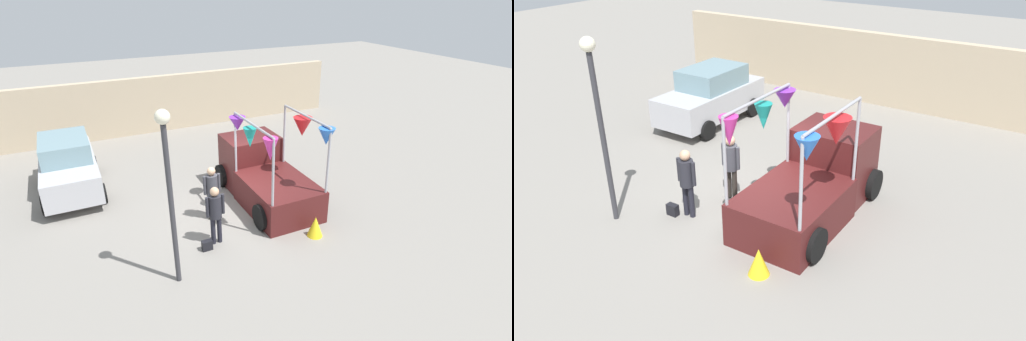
{
  "view_description": "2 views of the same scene",
  "coord_description": "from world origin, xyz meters",
  "views": [
    {
      "loc": [
        -4.02,
        -9.86,
        6.47
      ],
      "look_at": [
        0.65,
        -0.4,
        1.49
      ],
      "focal_mm": 28.0,
      "sensor_mm": 36.0,
      "label": 1
    },
    {
      "loc": [
        6.09,
        -8.64,
        6.37
      ],
      "look_at": [
        0.71,
        -0.33,
        1.27
      ],
      "focal_mm": 35.0,
      "sensor_mm": 36.0,
      "label": 2
    }
  ],
  "objects": [
    {
      "name": "handbag",
      "position": [
        -1.31,
        -1.44,
        0.14
      ],
      "size": [
        0.28,
        0.16,
        0.28
      ],
      "primitive_type": "cube",
      "color": "black",
      "rests_on": "ground"
    },
    {
      "name": "person_customer",
      "position": [
        -0.96,
        -1.24,
        1.03
      ],
      "size": [
        0.53,
        0.34,
        1.7
      ],
      "color": "black",
      "rests_on": "ground"
    },
    {
      "name": "brick_boundary_wall",
      "position": [
        0.0,
        8.61,
        1.3
      ],
      "size": [
        18.0,
        0.36,
        2.6
      ],
      "primitive_type": "cube",
      "color": "tan",
      "rests_on": "ground"
    },
    {
      "name": "ground_plane",
      "position": [
        0.0,
        0.0,
        0.0
      ],
      "size": [
        60.0,
        60.0,
        0.0
      ],
      "primitive_type": "plane",
      "color": "gray"
    },
    {
      "name": "street_lamp",
      "position": [
        -2.33,
        -2.27,
        2.74
      ],
      "size": [
        0.32,
        0.32,
        4.24
      ],
      "color": "#333338",
      "rests_on": "ground"
    },
    {
      "name": "parked_car",
      "position": [
        -4.28,
        3.75,
        0.94
      ],
      "size": [
        1.88,
        4.0,
        1.88
      ],
      "color": "#B7B7BC",
      "rests_on": "ground"
    },
    {
      "name": "person_vendor",
      "position": [
        -0.6,
        -0.04,
        1.03
      ],
      "size": [
        0.53,
        0.34,
        1.7
      ],
      "color": "#2D2823",
      "rests_on": "ground"
    },
    {
      "name": "folded_kite_bundle_sunflower",
      "position": [
        1.63,
        -2.16,
        0.3
      ],
      "size": [
        0.5,
        0.5,
        0.6
      ],
      "primitive_type": "cone",
      "rotation": [
        0.0,
        0.0,
        0.14
      ],
      "color": "yellow",
      "rests_on": "ground"
    },
    {
      "name": "vendor_truck",
      "position": [
        1.39,
        0.56,
        0.86
      ],
      "size": [
        2.39,
        4.09,
        2.98
      ],
      "color": "#4C1919",
      "rests_on": "ground"
    }
  ]
}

